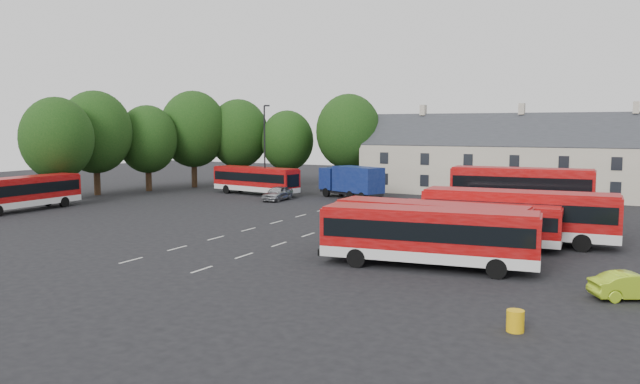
{
  "coord_description": "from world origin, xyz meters",
  "views": [
    {
      "loc": [
        25.39,
        -40.09,
        7.57
      ],
      "look_at": [
        2.16,
        5.39,
        2.2
      ],
      "focal_mm": 35.0,
      "sensor_mm": 36.0,
      "label": 1
    }
  ],
  "objects_px": {
    "bus_west": "(23,191)",
    "grit_bin": "(515,321)",
    "bus_dd_south": "(521,192)",
    "silver_car": "(278,193)",
    "lamppost": "(265,147)",
    "box_truck": "(352,180)",
    "lime_car": "(633,286)",
    "bus_row_a": "(428,233)"
  },
  "relations": [
    {
      "from": "bus_west",
      "to": "grit_bin",
      "type": "height_order",
      "value": "bus_west"
    },
    {
      "from": "bus_west",
      "to": "bus_dd_south",
      "type": "bearing_deg",
      "value": -73.23
    },
    {
      "from": "silver_car",
      "to": "lamppost",
      "type": "xyz_separation_m",
      "value": [
        -3.66,
        3.43,
        4.54
      ]
    },
    {
      "from": "lamppost",
      "to": "box_truck",
      "type": "bearing_deg",
      "value": 9.51
    },
    {
      "from": "grit_bin",
      "to": "lamppost",
      "type": "bearing_deg",
      "value": 133.19
    },
    {
      "from": "bus_west",
      "to": "box_truck",
      "type": "height_order",
      "value": "box_truck"
    },
    {
      "from": "bus_west",
      "to": "box_truck",
      "type": "xyz_separation_m",
      "value": [
        22.31,
        22.33,
        0.07
      ]
    },
    {
      "from": "bus_west",
      "to": "lime_car",
      "type": "height_order",
      "value": "bus_west"
    },
    {
      "from": "bus_dd_south",
      "to": "silver_car",
      "type": "height_order",
      "value": "bus_dd_south"
    },
    {
      "from": "bus_row_a",
      "to": "grit_bin",
      "type": "height_order",
      "value": "bus_row_a"
    },
    {
      "from": "lime_car",
      "to": "grit_bin",
      "type": "xyz_separation_m",
      "value": [
        -3.84,
        -6.82,
        -0.19
      ]
    },
    {
      "from": "box_truck",
      "to": "grit_bin",
      "type": "bearing_deg",
      "value": -33.75
    },
    {
      "from": "box_truck",
      "to": "grit_bin",
      "type": "height_order",
      "value": "box_truck"
    },
    {
      "from": "bus_dd_south",
      "to": "lime_car",
      "type": "distance_m",
      "value": 21.83
    },
    {
      "from": "lime_car",
      "to": "bus_row_a",
      "type": "bearing_deg",
      "value": 50.53
    },
    {
      "from": "bus_dd_south",
      "to": "box_truck",
      "type": "xyz_separation_m",
      "value": [
        -18.76,
        9.49,
        -0.57
      ]
    },
    {
      "from": "bus_row_a",
      "to": "lamppost",
      "type": "bearing_deg",
      "value": 128.77
    },
    {
      "from": "bus_west",
      "to": "lime_car",
      "type": "relative_size",
      "value": 3.0
    },
    {
      "from": "lamppost",
      "to": "grit_bin",
      "type": "bearing_deg",
      "value": -46.81
    },
    {
      "from": "bus_west",
      "to": "box_truck",
      "type": "distance_m",
      "value": 31.56
    },
    {
      "from": "lime_car",
      "to": "lamppost",
      "type": "xyz_separation_m",
      "value": [
        -36.57,
        28.05,
        4.7
      ]
    },
    {
      "from": "bus_row_a",
      "to": "silver_car",
      "type": "xyz_separation_m",
      "value": [
        -23.04,
        22.83,
        -1.19
      ]
    },
    {
      "from": "bus_dd_south",
      "to": "grit_bin",
      "type": "xyz_separation_m",
      "value": [
        4.26,
        -26.99,
        -2.08
      ]
    },
    {
      "from": "bus_west",
      "to": "lamppost",
      "type": "bearing_deg",
      "value": -31.91
    },
    {
      "from": "bus_row_a",
      "to": "bus_dd_south",
      "type": "height_order",
      "value": "bus_dd_south"
    },
    {
      "from": "silver_car",
      "to": "lamppost",
      "type": "relative_size",
      "value": 0.44
    },
    {
      "from": "bus_row_a",
      "to": "bus_west",
      "type": "xyz_separation_m",
      "value": [
        -39.31,
        5.57,
        -0.09
      ]
    },
    {
      "from": "bus_west",
      "to": "box_truck",
      "type": "bearing_deg",
      "value": -45.56
    },
    {
      "from": "lamppost",
      "to": "bus_dd_south",
      "type": "bearing_deg",
      "value": -15.45
    },
    {
      "from": "box_truck",
      "to": "bus_row_a",
      "type": "bearing_deg",
      "value": -34.64
    },
    {
      "from": "bus_dd_south",
      "to": "grit_bin",
      "type": "height_order",
      "value": "bus_dd_south"
    },
    {
      "from": "box_truck",
      "to": "silver_car",
      "type": "height_order",
      "value": "box_truck"
    },
    {
      "from": "bus_dd_south",
      "to": "lime_car",
      "type": "height_order",
      "value": "bus_dd_south"
    },
    {
      "from": "grit_bin",
      "to": "bus_dd_south",
      "type": "bearing_deg",
      "value": 98.96
    },
    {
      "from": "bus_row_a",
      "to": "grit_bin",
      "type": "relative_size",
      "value": 14.39
    },
    {
      "from": "bus_west",
      "to": "lime_car",
      "type": "bearing_deg",
      "value": -99.08
    },
    {
      "from": "bus_dd_south",
      "to": "box_truck",
      "type": "distance_m",
      "value": 21.03
    },
    {
      "from": "bus_dd_south",
      "to": "bus_west",
      "type": "xyz_separation_m",
      "value": [
        -41.07,
        -12.83,
        -0.64
      ]
    },
    {
      "from": "silver_car",
      "to": "lime_car",
      "type": "xyz_separation_m",
      "value": [
        32.91,
        -24.61,
        -0.15
      ]
    },
    {
      "from": "box_truck",
      "to": "lime_car",
      "type": "height_order",
      "value": "box_truck"
    },
    {
      "from": "lime_car",
      "to": "lamppost",
      "type": "height_order",
      "value": "lamppost"
    },
    {
      "from": "bus_row_a",
      "to": "lamppost",
      "type": "distance_m",
      "value": 37.61
    }
  ]
}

